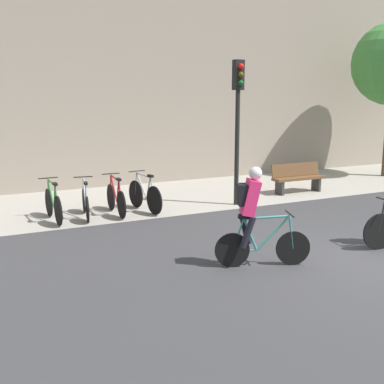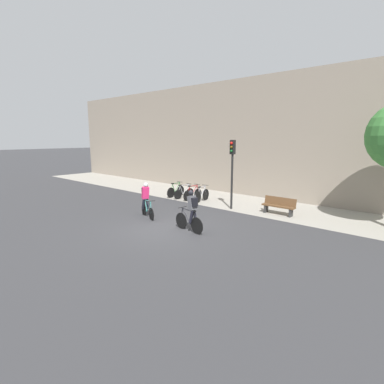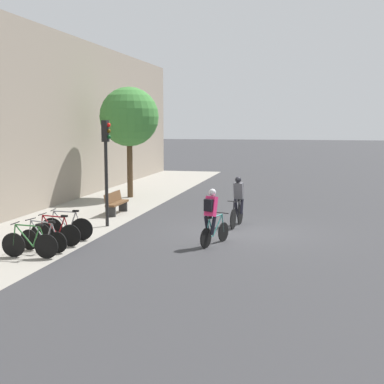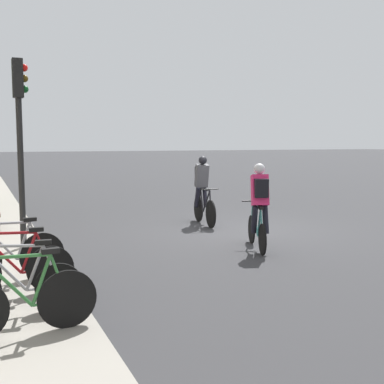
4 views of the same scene
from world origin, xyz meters
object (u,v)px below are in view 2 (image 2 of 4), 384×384
cyclist_grey (191,210)px  parked_bike_0 (176,191)px  parked_bike_2 (193,194)px  traffic_light_pole (232,162)px  cyclist_pink (146,198)px  parked_bike_3 (202,195)px  bench (279,206)px  parked_bike_1 (184,193)px

cyclist_grey → parked_bike_0: (-5.87, 4.97, -0.54)m
parked_bike_2 → traffic_light_pole: 3.94m
cyclist_pink → parked_bike_2: (-1.01, 4.63, -0.55)m
cyclist_pink → traffic_light_pole: bearing=62.4°
cyclist_grey → parked_bike_0: bearing=139.8°
parked_bike_0 → parked_bike_2: bearing=-0.0°
parked_bike_0 → parked_bike_3: bearing=0.0°
cyclist_pink → parked_bike_3: (-0.25, 4.63, -0.53)m
cyclist_grey → traffic_light_pole: (-1.13, 4.58, 1.68)m
parked_bike_2 → bench: size_ratio=0.97×
parked_bike_1 → parked_bike_2: bearing=0.1°
parked_bike_3 → parked_bike_2: bearing=-179.9°
bench → cyclist_pink: bearing=-134.3°
cyclist_grey → parked_bike_2: size_ratio=1.08×
parked_bike_0 → bench: size_ratio=0.97×
parked_bike_3 → bench: 5.00m
cyclist_grey → parked_bike_1: 7.16m
parked_bike_2 → traffic_light_pole: bearing=-7.0°
cyclist_pink → parked_bike_1: 4.99m
cyclist_grey → parked_bike_2: cyclist_grey is taller
cyclist_pink → cyclist_grey: cyclist_grey is taller
cyclist_grey → parked_bike_1: size_ratio=1.12×
parked_bike_2 → parked_bike_0: bearing=180.0°
cyclist_pink → traffic_light_pole: 5.07m
cyclist_grey → parked_bike_3: (-3.60, 4.97, -0.53)m
cyclist_pink → parked_bike_0: (-2.53, 4.63, -0.54)m
traffic_light_pole → bench: size_ratio=2.22×
parked_bike_1 → bench: (6.52, 0.23, 0.09)m
parked_bike_0 → parked_bike_1: parked_bike_0 is taller
bench → parked_bike_3: bearing=-177.4°
cyclist_grey → traffic_light_pole: traffic_light_pole is taller
parked_bike_0 → bench: bearing=1.8°
cyclist_pink → cyclist_grey: bearing=-5.8°
cyclist_pink → parked_bike_2: size_ratio=1.05×
parked_bike_0 → traffic_light_pole: size_ratio=0.44×
cyclist_grey → parked_bike_2: 6.63m
cyclist_grey → parked_bike_0: size_ratio=1.08×
cyclist_grey → traffic_light_pole: size_ratio=0.47×
parked_bike_0 → parked_bike_1: 0.76m
traffic_light_pole → bench: traffic_light_pole is taller
cyclist_pink → cyclist_grey: (3.34, -0.34, -0.00)m
bench → cyclist_grey: bearing=-105.1°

